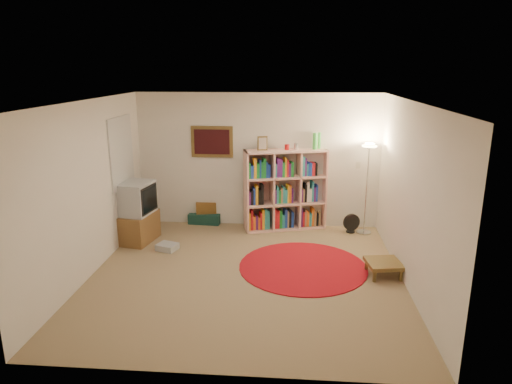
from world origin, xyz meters
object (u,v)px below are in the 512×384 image
(bookshelf, at_px, (284,191))
(side_table, at_px, (384,264))
(floor_fan, at_px, (351,223))
(floor_lamp, at_px, (369,159))
(suitcase, at_px, (206,217))
(tv_stand, at_px, (137,213))

(bookshelf, relative_size, side_table, 3.30)
(floor_fan, bearing_deg, floor_lamp, -22.95)
(bookshelf, height_order, floor_lamp, bookshelf)
(bookshelf, distance_m, floor_fan, 1.37)
(floor_lamp, relative_size, suitcase, 2.64)
(bookshelf, relative_size, suitcase, 2.84)
(floor_lamp, bearing_deg, tv_stand, -169.94)
(floor_lamp, distance_m, tv_stand, 4.14)
(floor_lamp, bearing_deg, suitcase, 173.01)
(bookshelf, xyz_separation_m, side_table, (1.50, -1.94, -0.54))
(floor_lamp, distance_m, side_table, 2.14)
(suitcase, bearing_deg, bookshelf, -3.43)
(tv_stand, bearing_deg, side_table, -4.20)
(floor_lamp, distance_m, floor_fan, 1.23)
(floor_lamp, height_order, floor_fan, floor_lamp)
(floor_fan, distance_m, suitcase, 2.80)
(suitcase, bearing_deg, floor_fan, -3.34)
(bookshelf, height_order, tv_stand, bookshelf)
(floor_lamp, bearing_deg, bookshelf, 173.54)
(tv_stand, distance_m, suitcase, 1.51)
(floor_lamp, xyz_separation_m, floor_fan, (-0.23, 0.01, -1.21))
(tv_stand, bearing_deg, suitcase, 58.31)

